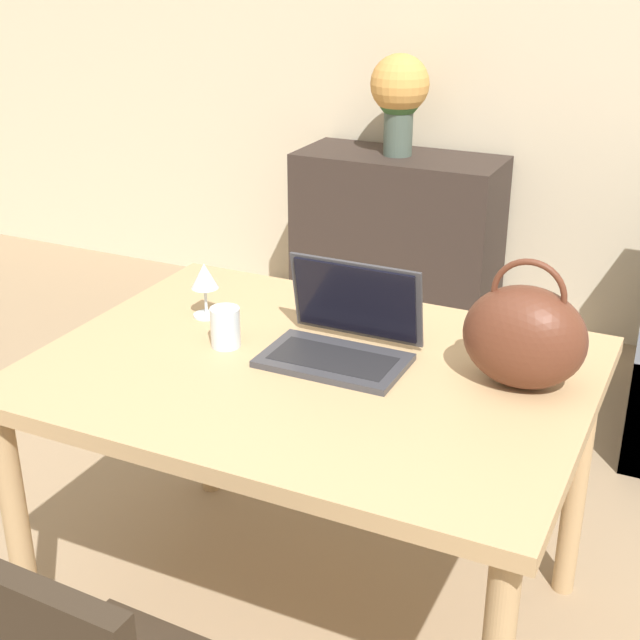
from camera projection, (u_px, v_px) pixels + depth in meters
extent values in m
cube|color=beige|center=(575.00, 26.00, 3.65)|extent=(10.00, 0.06, 2.70)
cube|color=tan|center=(312.00, 373.00, 2.10)|extent=(1.28, 0.96, 0.04)
cylinder|color=tan|center=(19.00, 539.00, 2.14)|extent=(0.06, 0.06, 0.73)
cylinder|color=tan|center=(206.00, 391.00, 2.83)|extent=(0.06, 0.06, 0.73)
cylinder|color=tan|center=(577.00, 479.00, 2.37)|extent=(0.06, 0.06, 0.73)
cube|color=#332823|center=(397.00, 243.00, 4.06)|extent=(0.91, 0.40, 0.81)
cube|color=#38383D|center=(334.00, 361.00, 2.10)|extent=(0.34, 0.21, 0.02)
cube|color=black|center=(333.00, 358.00, 2.09)|extent=(0.29, 0.13, 0.00)
cube|color=#38383D|center=(356.00, 299.00, 2.16)|extent=(0.34, 0.05, 0.20)
cube|color=black|center=(355.00, 300.00, 2.16)|extent=(0.31, 0.04, 0.18)
cylinder|color=silver|center=(225.00, 327.00, 2.17)|extent=(0.07, 0.07, 0.10)
cylinder|color=silver|center=(207.00, 315.00, 2.36)|extent=(0.07, 0.07, 0.01)
cylinder|color=silver|center=(206.00, 301.00, 2.35)|extent=(0.01, 0.01, 0.08)
cone|color=silver|center=(204.00, 276.00, 2.32)|extent=(0.07, 0.07, 0.07)
ellipsoid|color=#592D1E|center=(524.00, 337.00, 1.96)|extent=(0.28, 0.19, 0.24)
torus|color=#592D1E|center=(529.00, 295.00, 1.92)|extent=(0.17, 0.01, 0.17)
cylinder|color=#47564C|center=(398.00, 131.00, 3.85)|extent=(0.13, 0.13, 0.21)
sphere|color=#3D6B38|center=(399.00, 96.00, 3.80)|extent=(0.19, 0.19, 0.19)
sphere|color=#D6994C|center=(400.00, 84.00, 3.78)|extent=(0.25, 0.25, 0.25)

